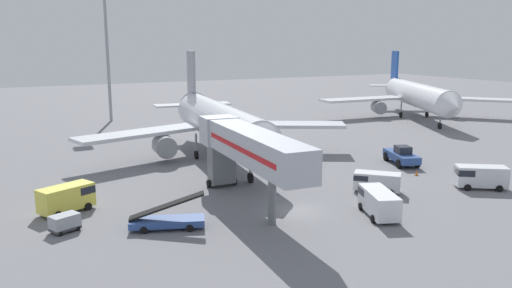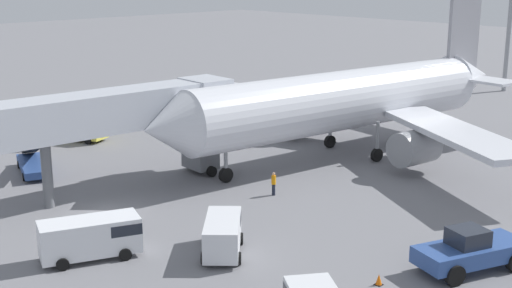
# 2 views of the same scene
# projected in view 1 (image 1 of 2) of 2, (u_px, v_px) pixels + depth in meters

# --- Properties ---
(ground_plane) EXTENTS (300.00, 300.00, 0.00)m
(ground_plane) POSITION_uv_depth(u_px,v_px,m) (297.00, 211.00, 44.90)
(ground_plane) COLOR slate
(airplane_at_gate) EXTENTS (35.91, 37.77, 13.48)m
(airplane_at_gate) POSITION_uv_depth(u_px,v_px,m) (218.00, 123.00, 64.37)
(airplane_at_gate) COLOR silver
(airplane_at_gate) RESTS_ON ground
(jet_bridge) EXTENTS (4.43, 19.72, 7.25)m
(jet_bridge) POSITION_uv_depth(u_px,v_px,m) (245.00, 147.00, 45.67)
(jet_bridge) COLOR #B2B7C1
(jet_bridge) RESTS_ON ground
(pushback_tug) EXTENTS (4.25, 6.55, 2.34)m
(pushback_tug) POSITION_uv_depth(u_px,v_px,m) (402.00, 156.00, 61.86)
(pushback_tug) COLOR #2D4C8E
(pushback_tug) RESTS_ON ground
(belt_loader_truck) EXTENTS (6.25, 3.82, 2.96)m
(belt_loader_truck) POSITION_uv_depth(u_px,v_px,m) (167.00, 220.00, 40.47)
(belt_loader_truck) COLOR #2D4C8E
(belt_loader_truck) RESTS_ON ground
(service_van_far_left) EXTENTS (5.24, 4.43, 2.34)m
(service_van_far_left) POSITION_uv_depth(u_px,v_px,m) (479.00, 176.00, 51.55)
(service_van_far_left) COLOR silver
(service_van_far_left) RESTS_ON ground
(service_van_far_right) EXTENTS (5.08, 3.77, 2.38)m
(service_van_far_right) POSITION_uv_depth(u_px,v_px,m) (68.00, 197.00, 44.42)
(service_van_far_right) COLOR #E5DB4C
(service_van_far_right) RESTS_ON ground
(service_van_mid_left) EXTENTS (4.52, 4.51, 2.00)m
(service_van_mid_left) POSITION_uv_depth(u_px,v_px,m) (376.00, 181.00, 50.30)
(service_van_mid_left) COLOR silver
(service_van_mid_left) RESTS_ON ground
(service_van_rear_left) EXTENTS (3.81, 5.71, 2.22)m
(service_van_rear_left) POSITION_uv_depth(u_px,v_px,m) (378.00, 201.00, 43.51)
(service_van_rear_left) COLOR white
(service_van_rear_left) RESTS_ON ground
(baggage_cart_far_center) EXTENTS (2.49, 2.07, 1.40)m
(baggage_cart_far_center) POSITION_uv_depth(u_px,v_px,m) (65.00, 222.00, 39.81)
(baggage_cart_far_center) COLOR #38383D
(baggage_cart_far_center) RESTS_ON ground
(ground_crew_worker_foreground) EXTENTS (0.44, 0.44, 1.66)m
(ground_crew_worker_foreground) POSITION_uv_depth(u_px,v_px,m) (285.00, 169.00, 56.06)
(ground_crew_worker_foreground) COLOR #1E2333
(ground_crew_worker_foreground) RESTS_ON ground
(safety_cone_alpha) EXTENTS (0.38, 0.38, 0.58)m
(safety_cone_alpha) POSITION_uv_depth(u_px,v_px,m) (417.00, 173.00, 56.80)
(safety_cone_alpha) COLOR black
(safety_cone_alpha) RESTS_ON ground
(airplane_background) EXTENTS (35.08, 37.41, 12.86)m
(airplane_background) POSITION_uv_depth(u_px,v_px,m) (416.00, 95.00, 99.28)
(airplane_background) COLOR silver
(airplane_background) RESTS_ON ground
(apron_light_mast) EXTENTS (2.40, 2.40, 24.55)m
(apron_light_mast) POSITION_uv_depth(u_px,v_px,m) (106.00, 29.00, 93.03)
(apron_light_mast) COLOR #93969B
(apron_light_mast) RESTS_ON ground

